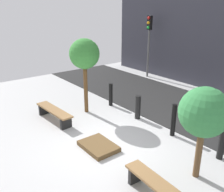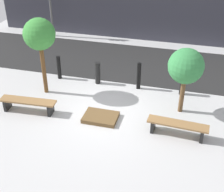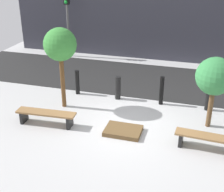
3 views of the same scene
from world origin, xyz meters
The scene contains 11 objects.
ground_plane centered at (0.00, 0.00, 0.00)m, with size 18.00×18.00×0.00m, color #B4B4B4.
road_strip centered at (0.00, 4.30, 0.01)m, with size 18.00×4.06×0.01m, color #242424.
bench_left centered at (-2.58, -0.58, 0.34)m, with size 2.01×0.54×0.47m.
bench_right centered at (2.58, -0.58, 0.34)m, with size 1.91×0.52×0.46m.
planter_bed centered at (0.00, -0.38, 0.07)m, with size 1.15×0.84×0.14m, color brown.
tree_behind_left_bench centered at (-2.58, 0.82, 2.32)m, with size 1.15×1.15×2.94m.
tree_behind_right_bench centered at (2.58, 0.82, 1.74)m, with size 1.19×1.19×2.36m.
bollard_far_left centered at (-2.52, 2.02, 0.49)m, with size 0.17×0.17×0.99m, color black.
bollard_left centered at (-0.84, 2.02, 0.46)m, with size 0.21×0.21×0.91m, color black.
bollard_center centered at (0.84, 2.02, 0.55)m, with size 0.16×0.16×1.10m, color black.
bollard_right centered at (2.52, 2.02, 0.44)m, with size 0.18×0.18×0.87m, color black.
Camera 2 is at (2.61, -8.66, 6.21)m, focal length 50.00 mm.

